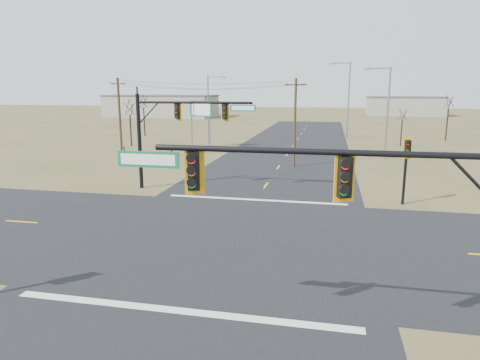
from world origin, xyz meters
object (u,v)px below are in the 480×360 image
utility_pole_near (295,121)px  streetlight_c (210,106)px  mast_arm_far (177,121)px  bare_tree_d (449,101)px  pedestal_signal_ne (407,156)px  streetlight_b (347,96)px  bare_tree_a (129,107)px  bare_tree_b (143,101)px  mast_arm_near (344,195)px  streetlight_a (386,108)px  highway_sign (200,114)px  utility_pole_far (120,118)px  bare_tree_c (403,114)px

utility_pole_near → streetlight_c: size_ratio=0.91×
mast_arm_far → bare_tree_d: (27.23, 37.54, 0.63)m
bare_tree_d → pedestal_signal_ne: bearing=-106.9°
streetlight_b → bare_tree_a: (-27.65, -15.01, -1.29)m
pedestal_signal_ne → bare_tree_b: bearing=115.9°
mast_arm_near → streetlight_c: size_ratio=1.14×
streetlight_a → bare_tree_a: (-31.00, 4.24, -0.35)m
highway_sign → bare_tree_d: (32.48, 14.90, 1.48)m
pedestal_signal_ne → streetlight_b: (-2.54, 38.38, 3.14)m
utility_pole_far → streetlight_c: 15.47m
mast_arm_far → streetlight_a: size_ratio=0.92×
pedestal_signal_ne → mast_arm_near: bearing=-121.7°
streetlight_b → bare_tree_c: (6.82, -7.95, -2.19)m
pedestal_signal_ne → bare_tree_a: bearing=124.7°
streetlight_a → streetlight_c: bearing=176.0°
mast_arm_near → bare_tree_a: size_ratio=1.62×
utility_pole_near → utility_pole_far: bearing=178.8°
streetlight_a → bare_tree_d: 22.29m
mast_arm_near → bare_tree_b: bare_tree_b is taller
streetlight_a → bare_tree_b: streetlight_a is taller
bare_tree_a → bare_tree_b: bearing=106.6°
streetlight_c → streetlight_a: bearing=-15.7°
streetlight_a → bare_tree_c: bearing=89.7°
mast_arm_near → bare_tree_a: bare_tree_a is taller
bare_tree_c → utility_pole_near: bearing=-124.5°
streetlight_a → streetlight_b: 19.56m
mast_arm_near → utility_pole_near: (-3.70, 29.75, -0.28)m
utility_pole_far → highway_sign: size_ratio=1.43×
mast_arm_near → utility_pole_far: bearing=102.8°
streetlight_b → bare_tree_b: 31.46m
pedestal_signal_ne → bare_tree_d: bearing=55.6°
streetlight_b → streetlight_c: (-18.04, -11.14, -1.23)m
mast_arm_near → bare_tree_a: 48.18m
utility_pole_far → streetlight_a: (26.95, 6.31, 0.97)m
mast_arm_near → bare_tree_b: (-29.52, 53.07, 0.87)m
utility_pole_near → streetlight_b: size_ratio=0.74×
mast_arm_far → streetlight_b: (12.99, 37.33, 1.29)m
streetlight_c → bare_tree_c: bearing=12.3°
mast_arm_far → pedestal_signal_ne: mast_arm_far is taller
mast_arm_far → bare_tree_b: bearing=124.1°
bare_tree_b → bare_tree_c: size_ratio=1.30×
streetlight_a → bare_tree_c: streetlight_a is taller
bare_tree_a → utility_pole_far: bearing=-69.0°
mast_arm_near → highway_sign: 44.16m
bare_tree_b → streetlight_b: bearing=4.8°
utility_pole_near → bare_tree_a: size_ratio=1.30×
highway_sign → bare_tree_c: highway_sign is taller
bare_tree_b → bare_tree_c: (38.16, -5.33, -1.35)m
utility_pole_near → bare_tree_b: (-25.82, 23.32, 1.14)m
streetlight_c → bare_tree_b: bearing=152.4°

